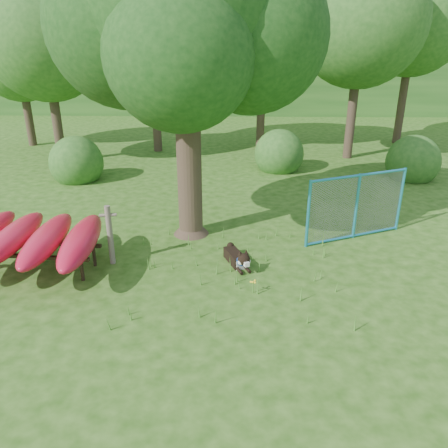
{
  "coord_description": "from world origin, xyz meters",
  "views": [
    {
      "loc": [
        0.43,
        -6.84,
        4.31
      ],
      "look_at": [
        0.2,
        1.2,
        1.0
      ],
      "focal_mm": 35.0,
      "sensor_mm": 36.0,
      "label": 1
    }
  ],
  "objects_px": {
    "kayak_rack": "(30,238)",
    "husky_dog": "(238,258)",
    "oak_tree": "(184,20)",
    "fence_section": "(356,206)"
  },
  "relations": [
    {
      "from": "husky_dog",
      "to": "oak_tree",
      "type": "bearing_deg",
      "value": 101.88
    },
    {
      "from": "husky_dog",
      "to": "fence_section",
      "type": "distance_m",
      "value": 3.23
    },
    {
      "from": "kayak_rack",
      "to": "fence_section",
      "type": "xyz_separation_m",
      "value": [
        6.96,
        1.83,
        0.09
      ]
    },
    {
      "from": "husky_dog",
      "to": "fence_section",
      "type": "xyz_separation_m",
      "value": [
        2.77,
        1.54,
        0.62
      ]
    },
    {
      "from": "oak_tree",
      "to": "fence_section",
      "type": "distance_m",
      "value": 5.62
    },
    {
      "from": "oak_tree",
      "to": "husky_dog",
      "type": "distance_m",
      "value": 5.06
    },
    {
      "from": "oak_tree",
      "to": "husky_dog",
      "type": "bearing_deg",
      "value": -55.55
    },
    {
      "from": "fence_section",
      "to": "husky_dog",
      "type": "bearing_deg",
      "value": -175.22
    },
    {
      "from": "oak_tree",
      "to": "husky_dog",
      "type": "height_order",
      "value": "oak_tree"
    },
    {
      "from": "kayak_rack",
      "to": "husky_dog",
      "type": "xyz_separation_m",
      "value": [
        4.19,
        0.29,
        -0.53
      ]
    }
  ]
}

